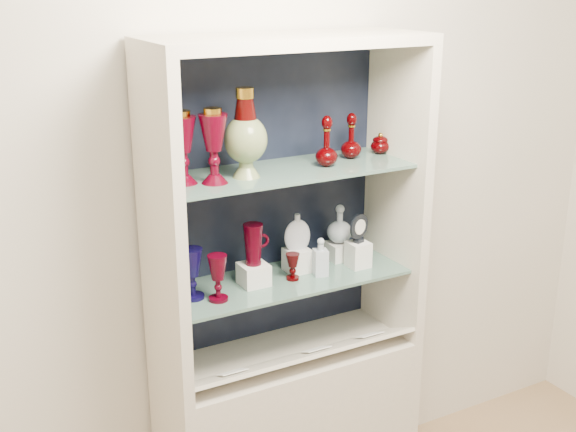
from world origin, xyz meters
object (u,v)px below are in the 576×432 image
enamel_urn (246,133)px  cameo_medallion (359,228)px  pedestal_lamp_right (183,148)px  ruby_goblet_tall (218,278)px  ruby_goblet_small (293,267)px  ruby_decanter_b (351,134)px  lidded_bowl (380,143)px  pedestal_lamp_left (214,146)px  cobalt_goblet (192,274)px  clear_round_decanter (340,225)px  clear_square_bottle (321,257)px  ruby_pitcher (253,244)px  ruby_decanter_a (327,138)px  flat_flask (297,231)px

enamel_urn → cameo_medallion: 0.63m
pedestal_lamp_right → ruby_goblet_tall: size_ratio=1.46×
ruby_goblet_small → pedestal_lamp_right: bearing=176.8°
ruby_decanter_b → lidded_bowl: (0.14, 0.01, -0.05)m
lidded_bowl → pedestal_lamp_left: bearing=-173.3°
cobalt_goblet → ruby_goblet_tall: 0.09m
cameo_medallion → ruby_decanter_b: bearing=76.2°
pedestal_lamp_left → pedestal_lamp_right: 0.10m
pedestal_lamp_right → cobalt_goblet: size_ratio=1.32×
ruby_goblet_small → clear_round_decanter: size_ratio=0.68×
pedestal_lamp_left → ruby_goblet_small: bearing=3.7°
clear_square_bottle → ruby_pitcher: bearing=171.0°
enamel_urn → ruby_decanter_a: (0.32, -0.00, -0.05)m
pedestal_lamp_left → ruby_pitcher: (0.16, 0.05, -0.39)m
enamel_urn → ruby_decanter_b: enamel_urn is taller
ruby_goblet_small → ruby_pitcher: ruby_pitcher is taller
ruby_decanter_b → flat_flask: size_ratio=1.27×
pedestal_lamp_left → cameo_medallion: pedestal_lamp_left is taller
ruby_decanter_a → enamel_urn: bearing=179.2°
ruby_pitcher → flat_flask: size_ratio=1.06×
clear_round_decanter → ruby_decanter_b: bearing=-62.2°
ruby_pitcher → clear_square_bottle: 0.28m
enamel_urn → lidded_bowl: 0.62m
pedestal_lamp_right → ruby_decanter_a: 0.54m
ruby_goblet_small → flat_flask: 0.14m
ruby_goblet_small → flat_flask: (0.05, 0.06, 0.11)m
enamel_urn → cobalt_goblet: enamel_urn is taller
enamel_urn → cobalt_goblet: (-0.20, 0.02, -0.48)m
ruby_decanter_a → cobalt_goblet: ruby_decanter_a is taller
ruby_goblet_tall → ruby_pitcher: bearing=20.8°
pedestal_lamp_right → flat_flask: 0.59m
lidded_bowl → ruby_decanter_a: bearing=-166.3°
clear_round_decanter → enamel_urn: bearing=-168.3°
lidded_bowl → ruby_pitcher: bearing=-176.2°
pedestal_lamp_right → cameo_medallion: bearing=-2.7°
ruby_pitcher → enamel_urn: bearing=-141.0°
cameo_medallion → cobalt_goblet: bearing=160.4°
pedestal_lamp_right → enamel_urn: bearing=-5.8°
cobalt_goblet → ruby_pitcher: 0.25m
ruby_decanter_b → pedestal_lamp_left: bearing=-172.7°
lidded_bowl → cobalt_goblet: bearing=-176.9°
ruby_goblet_tall → flat_flask: size_ratio=1.16×
ruby_decanter_a → ruby_goblet_small: size_ratio=2.03×
ruby_goblet_small → clear_square_bottle: size_ratio=0.68×
pedestal_lamp_left → clear_square_bottle: size_ratio=1.68×
ruby_goblet_tall → clear_round_decanter: 0.60m
ruby_goblet_tall → ruby_goblet_small: size_ratio=1.64×
ruby_decanter_b → ruby_pitcher: (-0.43, -0.03, -0.35)m
ruby_goblet_small → ruby_pitcher: 0.18m
clear_square_bottle → clear_round_decanter: size_ratio=1.00×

